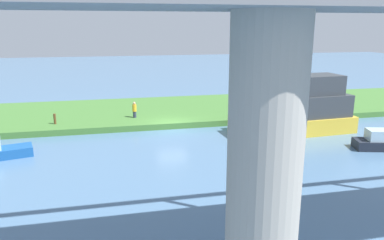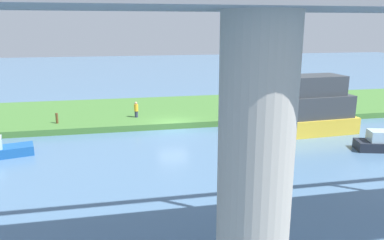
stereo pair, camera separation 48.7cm
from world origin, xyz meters
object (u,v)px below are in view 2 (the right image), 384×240
Objects in this scene: bridge_pylon at (255,162)px; person_on_bank at (136,109)px; mooring_post at (57,118)px; houseboat_blue at (299,110)px.

person_on_bank is (2.34, -22.33, -3.16)m from bridge_pylon.
houseboat_blue is at bearing 165.15° from mooring_post.
bridge_pylon is at bearing 95.98° from person_on_bank.
mooring_post is at bearing -67.62° from bridge_pylon.
bridge_pylon reaches higher than houseboat_blue.
bridge_pylon is 19.48m from houseboat_blue.
houseboat_blue is at bearing -121.32° from bridge_pylon.
mooring_post is at bearing 7.11° from person_on_bank.
mooring_post is 19.58m from houseboat_blue.
person_on_bank is 6.58m from mooring_post.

